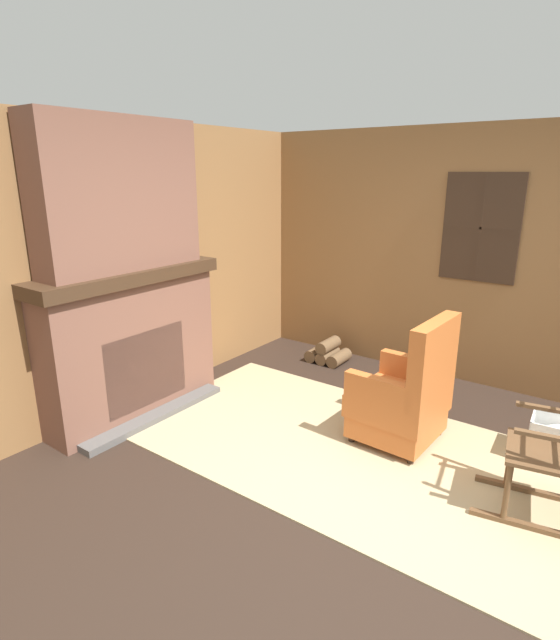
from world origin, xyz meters
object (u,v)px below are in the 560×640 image
Objects in this scene: armchair at (405,399)px; oil_lamp_vase at (82,263)px; rocking_chair at (558,455)px; storage_case at (180,250)px; firewood_stack at (328,353)px; decorative_plate_on_mantel at (119,252)px.

oil_lamp_vase is at bearing 32.83° from armchair.
storage_case is (-3.29, 0.06, 0.95)m from rocking_chair.
rocking_chair is at bearing -30.69° from firewood_stack.
decorative_plate_on_mantel is (-0.02, 0.35, 0.04)m from oil_lamp_vase.
firewood_stack is 2.88m from oil_lamp_vase.
rocking_chair is 3.42m from storage_case.
storage_case is at bearing 89.99° from oil_lamp_vase.
decorative_plate_on_mantel is at bearing 0.02° from rocking_chair.
oil_lamp_vase is (-0.79, -2.44, 1.31)m from firewood_stack.
decorative_plate_on_mantel reaches higher than firewood_stack.
decorative_plate_on_mantel reaches higher than armchair.
oil_lamp_vase reaches higher than armchair.
armchair is at bearing 30.50° from oil_lamp_vase.
rocking_chair reaches higher than armchair.
storage_case is 0.67m from decorative_plate_on_mantel.
firewood_stack is 1.56× the size of decorative_plate_on_mantel.
rocking_chair is 4.72× the size of decorative_plate_on_mantel.
rocking_chair is 3.03× the size of firewood_stack.
oil_lamp_vase is (-3.29, -0.96, 0.97)m from rocking_chair.
armchair is 3.63× the size of oil_lamp_vase.
armchair is at bearing -39.92° from firewood_stack.
armchair is 1.16m from rocking_chair.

